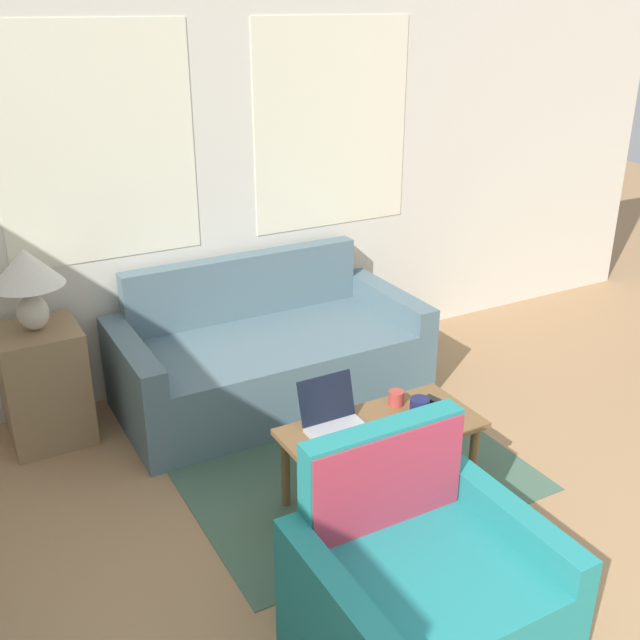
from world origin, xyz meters
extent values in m
cube|color=silver|center=(0.00, 3.90, 1.30)|extent=(6.94, 0.05, 2.60)
cube|color=white|center=(-0.83, 3.87, 1.55)|extent=(1.10, 0.01, 1.30)
cube|color=white|center=(0.65, 3.87, 1.55)|extent=(1.10, 0.01, 1.30)
cube|color=#476651|center=(-0.02, 2.79, 0.00)|extent=(1.72, 1.96, 0.01)
cube|color=slate|center=(-0.05, 3.37, 0.21)|extent=(1.54, 0.89, 0.43)
cube|color=slate|center=(-0.05, 3.75, 0.41)|extent=(1.54, 0.12, 0.83)
cube|color=slate|center=(-0.90, 3.37, 0.29)|extent=(0.14, 0.89, 0.58)
cube|color=slate|center=(0.79, 3.37, 0.29)|extent=(0.14, 0.89, 0.58)
cube|color=teal|center=(-0.43, 1.28, 0.22)|extent=(0.66, 0.73, 0.45)
cube|color=teal|center=(-0.43, 1.60, 0.43)|extent=(0.66, 0.10, 0.86)
cube|color=teal|center=(-0.05, 1.28, 0.28)|extent=(0.10, 0.73, 0.57)
cube|color=#B23347|center=(-0.43, 1.54, 0.53)|extent=(0.65, 0.01, 0.62)
cube|color=#937551|center=(-1.33, 3.58, 0.33)|extent=(0.43, 0.43, 0.67)
ellipsoid|color=beige|center=(-1.33, 3.58, 0.76)|extent=(0.16, 0.16, 0.19)
cylinder|color=tan|center=(-1.33, 3.58, 0.89)|extent=(0.02, 0.02, 0.06)
cone|color=white|center=(-1.33, 3.58, 1.02)|extent=(0.38, 0.38, 0.19)
cube|color=brown|center=(-0.02, 2.20, 0.40)|extent=(0.95, 0.46, 0.03)
cylinder|color=brown|center=(-0.45, 2.02, 0.19)|extent=(0.04, 0.04, 0.38)
cylinder|color=brown|center=(0.41, 2.02, 0.19)|extent=(0.04, 0.04, 0.38)
cylinder|color=brown|center=(-0.45, 2.39, 0.19)|extent=(0.04, 0.04, 0.38)
cylinder|color=brown|center=(0.41, 2.39, 0.19)|extent=(0.04, 0.04, 0.38)
cube|color=#B7B7BC|center=(-0.23, 2.23, 0.42)|extent=(0.28, 0.22, 0.02)
cube|color=black|center=(-0.23, 2.37, 0.54)|extent=(0.28, 0.07, 0.22)
cylinder|color=#B23D38|center=(0.15, 2.34, 0.45)|extent=(0.08, 0.08, 0.07)
cylinder|color=#191E4C|center=(0.20, 2.21, 0.46)|extent=(0.10, 0.10, 0.09)
cube|color=#2D2D33|center=(0.06, 2.11, 0.43)|extent=(0.20, 0.15, 0.04)
cube|color=black|center=(0.34, 2.25, 0.42)|extent=(0.07, 0.16, 0.02)
camera|label=1|loc=(-1.77, -0.34, 2.28)|focal=42.00mm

